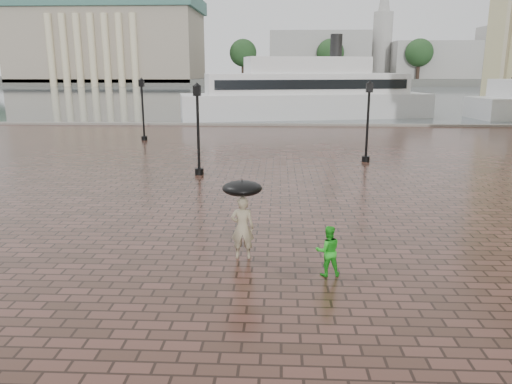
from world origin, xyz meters
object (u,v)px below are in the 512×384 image
at_px(child_pedestrian, 328,251).
at_px(adult_pedestrian, 242,228).
at_px(street_lamps, 229,118).
at_px(ferry_near, 306,93).

bearing_deg(child_pedestrian, adult_pedestrian, -33.09).
height_order(street_lamps, adult_pedestrian, street_lamps).
distance_m(adult_pedestrian, ferry_near, 41.28).
distance_m(street_lamps, adult_pedestrian, 16.80).
bearing_deg(adult_pedestrian, child_pedestrian, 153.87).
height_order(adult_pedestrian, child_pedestrian, adult_pedestrian).
xyz_separation_m(street_lamps, child_pedestrian, (4.29, -17.72, -1.66)).
bearing_deg(ferry_near, street_lamps, -116.05).
height_order(street_lamps, child_pedestrian, street_lamps).
bearing_deg(street_lamps, ferry_near, 76.53).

